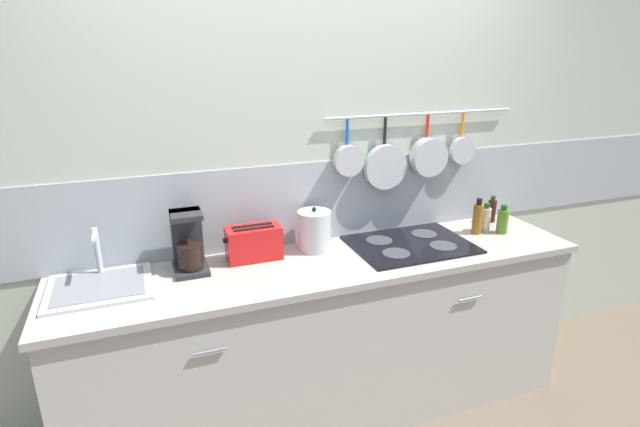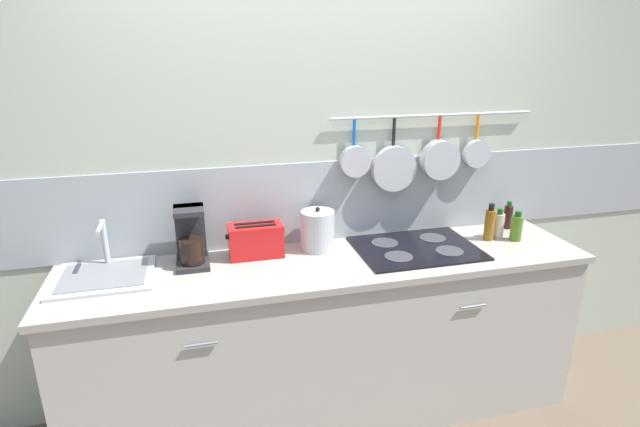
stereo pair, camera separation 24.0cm
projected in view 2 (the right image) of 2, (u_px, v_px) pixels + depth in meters
ground_plane at (329, 412)px, 2.80m from camera, size 12.00×12.00×0.00m
wall_back at (315, 177)px, 2.69m from camera, size 7.20×0.15×2.60m
cabinet_base at (330, 343)px, 2.65m from camera, size 2.63×0.56×0.89m
countertop at (331, 264)px, 2.51m from camera, size 2.67×0.58×0.03m
sink_basin at (104, 274)px, 2.32m from camera, size 0.44×0.38×0.24m
coffee_maker at (191, 240)px, 2.45m from camera, size 0.16×0.21×0.29m
toaster at (256, 240)px, 2.54m from camera, size 0.29×0.14×0.17m
kettle at (318, 230)px, 2.62m from camera, size 0.18×0.18×0.24m
cooktop at (416, 248)px, 2.65m from camera, size 0.63×0.48×0.01m
bottle_hot_sauce at (490, 224)px, 2.75m from camera, size 0.06×0.06×0.21m
bottle_cooking_wine at (499, 225)px, 2.78m from camera, size 0.06×0.06×0.17m
bottle_sesame_oil at (516, 227)px, 2.75m from camera, size 0.06×0.06×0.17m
bottle_vinegar at (508, 216)px, 2.93m from camera, size 0.05×0.05×0.16m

